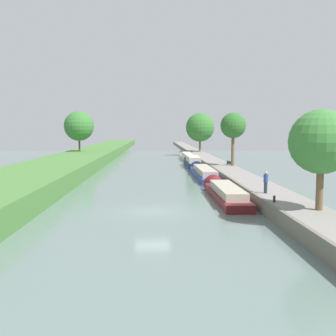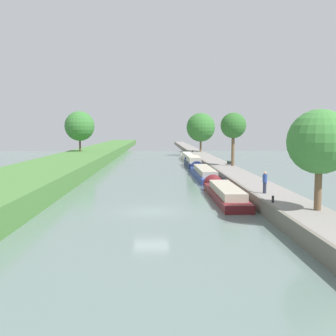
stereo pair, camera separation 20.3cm
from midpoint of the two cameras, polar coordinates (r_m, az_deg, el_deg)
ground_plane at (r=28.37m, az=-2.45°, el=-6.27°), size 160.00×160.00×0.00m
right_towpath at (r=29.69m, az=15.99°, el=-4.96°), size 3.18×260.00×1.00m
stone_quay at (r=29.21m, az=12.78°, el=-5.01°), size 0.25×260.00×1.05m
narrowboat_maroon at (r=34.22m, az=7.89°, el=-3.44°), size 2.09×13.04×1.98m
narrowboat_blue at (r=49.23m, az=4.94°, el=-0.64°), size 2.08×15.79×1.98m
narrowboat_navy at (r=63.35m, az=3.43°, el=0.88°), size 2.14×11.27×2.28m
narrowboat_cream at (r=76.69m, az=2.64°, el=1.61°), size 1.81×15.91×1.94m
tree_rightbank_near at (r=25.04m, az=20.95°, el=3.49°), size 3.83×3.83×6.00m
tree_rightbank_midnear at (r=53.33m, az=9.23°, el=5.99°), size 3.37×3.37×7.04m
tree_rightbank_midfar at (r=87.25m, az=4.56°, el=5.83°), size 6.24×6.24×8.40m
tree_leftbank_downstream at (r=75.59m, az=-12.74°, el=5.90°), size 5.49×5.49×7.46m
person_walking at (r=30.83m, az=13.69°, el=-1.93°), size 0.34×0.34×1.66m
mooring_bollard_near at (r=27.19m, az=14.81°, el=-4.33°), size 0.16×0.16×0.45m
mooring_bollard_far at (r=84.56m, az=3.39°, el=2.43°), size 0.16×0.16×0.45m
park_bench at (r=55.67m, az=8.68°, el=0.89°), size 0.44×1.50×0.47m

